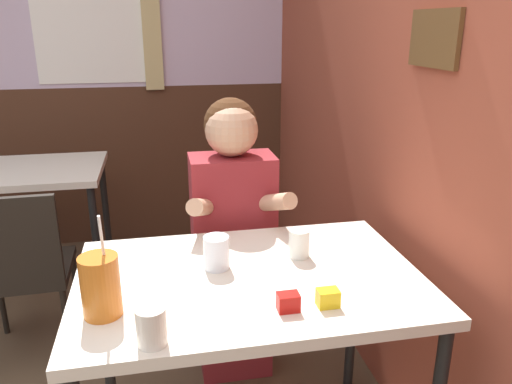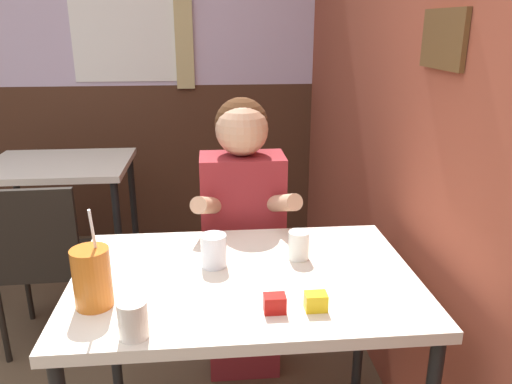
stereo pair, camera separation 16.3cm
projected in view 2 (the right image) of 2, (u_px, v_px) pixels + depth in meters
brick_wall_right at (377, 59)px, 2.23m from camera, size 0.08×4.55×2.70m
back_wall at (139, 46)px, 3.35m from camera, size 5.35×0.09×2.70m
main_table at (244, 295)px, 1.58m from camera, size 1.07×0.72×0.75m
background_table at (60, 178)px, 2.86m from camera, size 0.79×0.64×0.75m
chair_near_window at (42, 255)px, 2.30m from camera, size 0.41×0.41×0.84m
person_seated at (243, 236)px, 2.10m from camera, size 0.42×0.41×1.23m
cocktail_pitcher at (92, 278)px, 1.36m from camera, size 0.10×0.10×0.29m
glass_near_pitcher at (214, 251)px, 1.60m from camera, size 0.08×0.08×0.11m
glass_center at (299, 245)px, 1.65m from camera, size 0.07×0.07×0.10m
glass_far_side at (133, 319)px, 1.24m from camera, size 0.07×0.07×0.10m
condiment_ketchup at (275, 304)px, 1.35m from camera, size 0.06×0.04×0.05m
condiment_mustard at (316, 302)px, 1.36m from camera, size 0.06×0.04×0.05m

